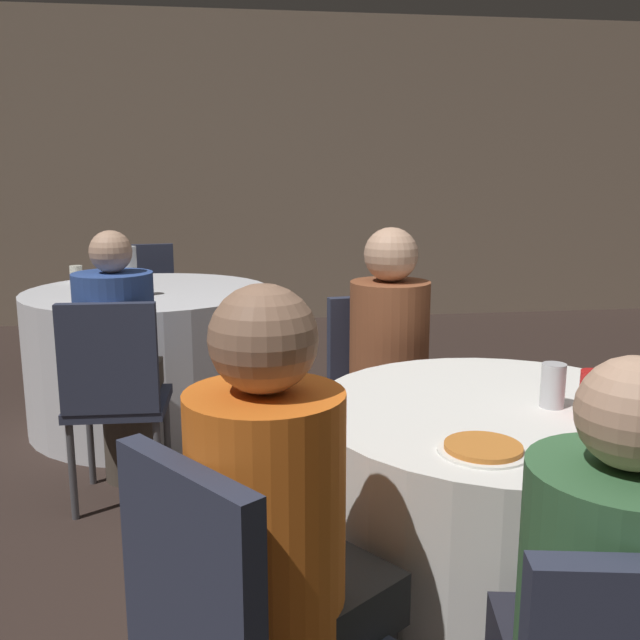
{
  "coord_description": "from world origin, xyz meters",
  "views": [
    {
      "loc": [
        -0.83,
        -1.83,
        1.38
      ],
      "look_at": [
        -0.48,
        0.7,
        0.85
      ],
      "focal_mm": 40.0,
      "sensor_mm": 36.0,
      "label": 1
    }
  ],
  "objects_px": {
    "chair_near_north": "(380,386)",
    "bottle_far": "(128,272)",
    "person_orange_shirt": "(295,569)",
    "table_far": "(151,357)",
    "table_near": "(498,534)",
    "soda_can_red": "(592,393)",
    "person_blue_shirt": "(121,364)",
    "chair_far_south": "(114,386)",
    "person_floral_shirt": "(396,385)",
    "chair_far_north": "(148,297)",
    "pizza_plate_near": "(483,448)",
    "chair_near_southwest": "(230,629)",
    "soda_can_silver": "(553,385)"
  },
  "relations": [
    {
      "from": "chair_near_north",
      "to": "bottle_far",
      "type": "xyz_separation_m",
      "value": [
        -1.1,
        1.03,
        0.35
      ]
    },
    {
      "from": "person_orange_shirt",
      "to": "table_far",
      "type": "bearing_deg",
      "value": 155.32
    },
    {
      "from": "table_near",
      "to": "soda_can_red",
      "type": "xyz_separation_m",
      "value": [
        0.2,
        -0.1,
        0.44
      ]
    },
    {
      "from": "person_blue_shirt",
      "to": "chair_far_south",
      "type": "bearing_deg",
      "value": -90.0
    },
    {
      "from": "person_floral_shirt",
      "to": "bottle_far",
      "type": "bearing_deg",
      "value": -55.23
    },
    {
      "from": "person_floral_shirt",
      "to": "soda_can_red",
      "type": "bearing_deg",
      "value": 101.25
    },
    {
      "from": "table_far",
      "to": "person_orange_shirt",
      "type": "xyz_separation_m",
      "value": [
        0.53,
        -2.63,
        0.21
      ]
    },
    {
      "from": "table_near",
      "to": "chair_far_north",
      "type": "xyz_separation_m",
      "value": [
        -1.27,
        3.25,
        0.16
      ]
    },
    {
      "from": "person_floral_shirt",
      "to": "pizza_plate_near",
      "type": "xyz_separation_m",
      "value": [
        -0.06,
        -1.07,
        0.17
      ]
    },
    {
      "from": "person_orange_shirt",
      "to": "chair_near_north",
      "type": "bearing_deg",
      "value": 124.45
    },
    {
      "from": "chair_far_south",
      "to": "pizza_plate_near",
      "type": "height_order",
      "value": "chair_far_south"
    },
    {
      "from": "bottle_far",
      "to": "table_far",
      "type": "bearing_deg",
      "value": 70.7
    },
    {
      "from": "chair_near_north",
      "to": "chair_near_southwest",
      "type": "bearing_deg",
      "value": 58.86
    },
    {
      "from": "table_near",
      "to": "table_far",
      "type": "distance_m",
      "value": 2.46
    },
    {
      "from": "chair_near_southwest",
      "to": "chair_far_south",
      "type": "distance_m",
      "value": 1.71
    },
    {
      "from": "person_blue_shirt",
      "to": "table_far",
      "type": "bearing_deg",
      "value": 90.0
    },
    {
      "from": "chair_far_north",
      "to": "person_floral_shirt",
      "type": "height_order",
      "value": "person_floral_shirt"
    },
    {
      "from": "chair_near_southwest",
      "to": "chair_far_south",
      "type": "xyz_separation_m",
      "value": [
        -0.44,
        1.65,
        0.0
      ]
    },
    {
      "from": "table_near",
      "to": "bottle_far",
      "type": "bearing_deg",
      "value": 122.1
    },
    {
      "from": "chair_far_north",
      "to": "chair_far_south",
      "type": "distance_m",
      "value": 2.16
    },
    {
      "from": "table_near",
      "to": "person_blue_shirt",
      "type": "height_order",
      "value": "person_blue_shirt"
    },
    {
      "from": "table_far",
      "to": "chair_far_south",
      "type": "relative_size",
      "value": 1.5
    },
    {
      "from": "pizza_plate_near",
      "to": "person_blue_shirt",
      "type": "bearing_deg",
      "value": 123.35
    },
    {
      "from": "table_near",
      "to": "chair_far_south",
      "type": "distance_m",
      "value": 1.63
    },
    {
      "from": "chair_near_north",
      "to": "chair_far_north",
      "type": "xyz_separation_m",
      "value": [
        -1.13,
        2.31,
        0.0
      ]
    },
    {
      "from": "chair_near_southwest",
      "to": "soda_can_silver",
      "type": "height_order",
      "value": "chair_near_southwest"
    },
    {
      "from": "bottle_far",
      "to": "soda_can_silver",
      "type": "bearing_deg",
      "value": -55.51
    },
    {
      "from": "chair_near_north",
      "to": "person_orange_shirt",
      "type": "xyz_separation_m",
      "value": [
        -0.49,
        -1.39,
        0.06
      ]
    },
    {
      "from": "chair_far_north",
      "to": "soda_can_red",
      "type": "bearing_deg",
      "value": 107.82
    },
    {
      "from": "soda_can_red",
      "to": "bottle_far",
      "type": "height_order",
      "value": "bottle_far"
    },
    {
      "from": "table_near",
      "to": "soda_can_silver",
      "type": "distance_m",
      "value": 0.46
    },
    {
      "from": "chair_far_north",
      "to": "chair_far_south",
      "type": "xyz_separation_m",
      "value": [
        0.07,
        -2.15,
        0.0
      ]
    },
    {
      "from": "person_floral_shirt",
      "to": "soda_can_silver",
      "type": "height_order",
      "value": "person_floral_shirt"
    },
    {
      "from": "table_far",
      "to": "person_orange_shirt",
      "type": "bearing_deg",
      "value": -78.58
    },
    {
      "from": "pizza_plate_near",
      "to": "soda_can_silver",
      "type": "bearing_deg",
      "value": 43.04
    },
    {
      "from": "table_far",
      "to": "soda_can_red",
      "type": "xyz_separation_m",
      "value": [
        1.36,
        -2.27,
        0.44
      ]
    },
    {
      "from": "chair_far_south",
      "to": "bottle_far",
      "type": "relative_size",
      "value": 3.43
    },
    {
      "from": "bottle_far",
      "to": "soda_can_red",
      "type": "bearing_deg",
      "value": -55.27
    },
    {
      "from": "chair_far_north",
      "to": "person_floral_shirt",
      "type": "relative_size",
      "value": 0.75
    },
    {
      "from": "chair_far_south",
      "to": "pizza_plate_near",
      "type": "distance_m",
      "value": 1.74
    },
    {
      "from": "table_near",
      "to": "chair_far_south",
      "type": "height_order",
      "value": "chair_far_south"
    },
    {
      "from": "person_orange_shirt",
      "to": "table_near",
      "type": "bearing_deg",
      "value": 90.0
    },
    {
      "from": "chair_near_southwest",
      "to": "person_floral_shirt",
      "type": "distance_m",
      "value": 1.48
    },
    {
      "from": "table_far",
      "to": "chair_near_north",
      "type": "bearing_deg",
      "value": -50.37
    },
    {
      "from": "chair_far_north",
      "to": "soda_can_red",
      "type": "xyz_separation_m",
      "value": [
        1.47,
        -3.34,
        0.28
      ]
    },
    {
      "from": "chair_near_southwest",
      "to": "chair_far_south",
      "type": "bearing_deg",
      "value": 158.85
    },
    {
      "from": "table_near",
      "to": "chair_near_southwest",
      "type": "distance_m",
      "value": 0.96
    },
    {
      "from": "person_floral_shirt",
      "to": "chair_near_southwest",
      "type": "bearing_deg",
      "value": 55.54
    },
    {
      "from": "person_floral_shirt",
      "to": "soda_can_red",
      "type": "relative_size",
      "value": 9.71
    },
    {
      "from": "table_far",
      "to": "table_near",
      "type": "bearing_deg",
      "value": -61.86
    }
  ]
}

